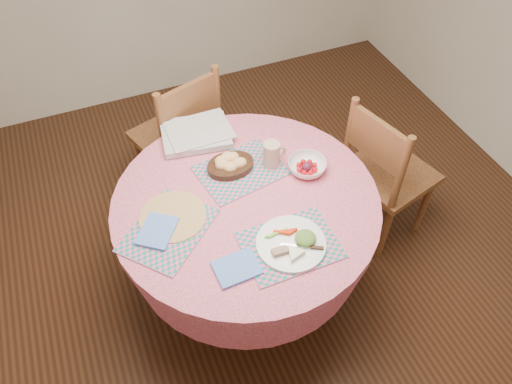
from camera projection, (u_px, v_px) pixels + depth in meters
ground at (248, 286)px, 2.84m from camera, size 4.00×4.00×0.00m
dining_table at (247, 226)px, 2.43m from camera, size 1.24×1.24×0.75m
chair_right at (384, 172)px, 2.76m from camera, size 0.52×0.53×0.95m
chair_back at (181, 135)px, 2.95m from camera, size 0.56×0.55×0.97m
placemat_front at (290, 245)px, 2.11m from camera, size 0.40×0.30×0.01m
placemat_left at (168, 230)px, 2.17m from camera, size 0.50×0.49×0.01m
placemat_back at (241, 170)px, 2.41m from camera, size 0.45×0.36×0.01m
wicker_trivet at (173, 217)px, 2.21m from camera, size 0.30×0.30×0.01m
napkin_near at (237, 268)px, 2.03m from camera, size 0.19×0.15×0.01m
napkin_far at (157, 231)px, 2.15m from camera, size 0.22×0.23×0.01m
dinner_plate at (293, 243)px, 2.10m from camera, size 0.30×0.30×0.05m
bread_bowl at (230, 163)px, 2.39m from camera, size 0.23×0.23×0.08m
latte_mug at (272, 154)px, 2.38m from camera, size 0.12×0.08×0.13m
fruit_bowl at (307, 167)px, 2.39m from camera, size 0.20×0.20×0.06m
newspaper_stack at (196, 134)px, 2.55m from camera, size 0.38×0.32×0.04m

